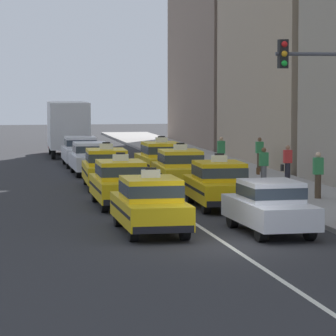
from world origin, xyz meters
TOP-DOWN VIEW (x-y plane):
  - ground_plane at (0.00, 0.00)m, footprint 160.00×160.00m
  - lane_stripe_left_right at (0.00, 20.00)m, footprint 0.14×80.00m
  - sidewalk_curb at (5.60, 15.00)m, footprint 4.00×90.00m
  - taxi_left_nearest at (-1.73, 2.64)m, footprint 1.82×4.56m
  - taxi_left_second at (-1.73, 9.12)m, footprint 1.86×4.58m
  - taxi_left_third at (-1.45, 15.46)m, footprint 1.99×4.63m
  - sedan_left_fourth at (-1.44, 21.75)m, footprint 1.77×4.30m
  - sedan_left_fifth at (-1.43, 26.82)m, footprint 1.81×4.32m
  - box_truck_left_sixth at (-1.46, 34.37)m, footprint 2.46×7.02m
  - sedan_right_nearest at (1.72, 1.88)m, footprint 1.92×4.36m
  - taxi_right_second at (1.63, 8.04)m, footprint 1.94×4.61m
  - taxi_right_third at (1.49, 14.37)m, footprint 1.96×4.62m
  - taxi_right_fourth at (1.66, 19.75)m, footprint 1.86×4.57m
  - pedestrian_near_crosswalk at (6.63, 20.47)m, footprint 0.47×0.24m
  - pedestrian_mid_block at (5.06, 21.95)m, footprint 0.47×0.24m
  - pedestrian_by_storefront at (6.46, 15.44)m, footprint 0.47×0.24m
  - pedestrian_trailing at (4.85, 13.57)m, footprint 0.47×0.24m
  - pedestrian_far_corner at (5.68, 9.13)m, footprint 0.36×0.24m

SIDE VIEW (x-z plane):
  - ground_plane at x=0.00m, z-range 0.00..0.00m
  - lane_stripe_left_right at x=0.00m, z-range 0.00..0.01m
  - sidewalk_curb at x=5.60m, z-range 0.00..0.15m
  - sedan_left_fourth at x=-1.44m, z-range 0.06..1.64m
  - sedan_left_fifth at x=-1.43m, z-range 0.06..1.64m
  - sedan_right_nearest at x=1.72m, z-range 0.06..1.64m
  - taxi_left_nearest at x=-1.73m, z-range -0.10..1.86m
  - taxi_left_second at x=-1.73m, z-range -0.10..1.86m
  - taxi_left_third at x=-1.45m, z-range -0.10..1.86m
  - taxi_right_second at x=1.63m, z-range -0.10..1.86m
  - taxi_right_third at x=1.49m, z-range -0.10..1.86m
  - taxi_right_fourth at x=1.66m, z-range -0.10..1.86m
  - pedestrian_by_storefront at x=6.46m, z-range 0.15..1.73m
  - pedestrian_mid_block at x=5.06m, z-range 0.15..1.77m
  - pedestrian_trailing at x=4.85m, z-range 0.15..1.78m
  - pedestrian_near_crosswalk at x=6.63m, z-range 0.15..1.80m
  - pedestrian_far_corner at x=5.68m, z-range 0.16..1.89m
  - box_truck_left_sixth at x=-1.46m, z-range 0.14..3.41m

